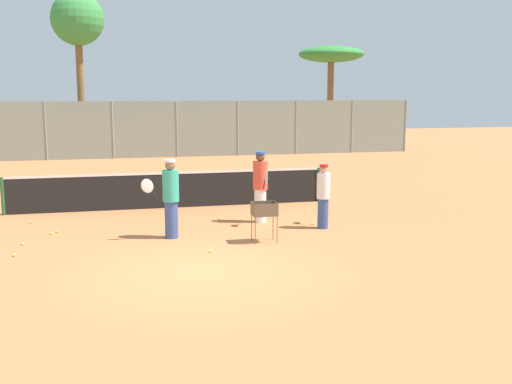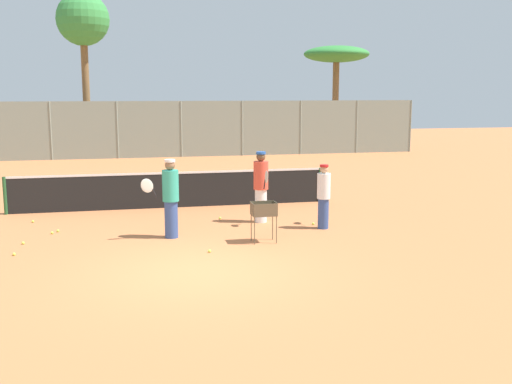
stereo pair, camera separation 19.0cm
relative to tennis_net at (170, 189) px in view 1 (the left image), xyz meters
name	(u,v)px [view 1 (the left image)]	position (x,y,z in m)	size (l,w,h in m)	color
ground_plane	(201,272)	(0.00, -6.56, -0.56)	(80.00, 80.00, 0.00)	#C67242
tennis_net	(170,189)	(0.00, 0.00, 0.00)	(9.37, 0.10, 1.07)	#26592D
back_fence	(145,130)	(0.00, 13.92, 0.91)	(29.42, 0.08, 2.93)	gray
tree_1	(78,22)	(-3.26, 16.89, 6.53)	(2.83, 2.83, 8.67)	brown
tree_2	(331,56)	(12.28, 19.87, 5.09)	(4.22, 4.22, 6.32)	brown
player_white_outfit	(260,186)	(2.15, -2.51, 0.41)	(0.39, 0.95, 1.87)	white
player_red_cap	(171,198)	(-0.30, -3.72, 0.41)	(0.93, 0.38, 1.86)	#334C8C
player_yellow_shirt	(323,195)	(3.52, -3.56, 0.29)	(0.49, 0.82, 1.62)	#334C8C
ball_cart	(264,212)	(1.72, -4.62, 0.14)	(0.56, 0.41, 0.93)	brown
tennis_ball_0	(313,223)	(3.40, -3.14, -0.52)	(0.07, 0.07, 0.07)	#D1E54C
tennis_ball_1	(23,244)	(-3.63, -3.65, -0.52)	(0.07, 0.07, 0.07)	#D1E54C
tennis_ball_2	(219,218)	(1.15, -1.93, -0.52)	(0.07, 0.07, 0.07)	#D1E54C
tennis_ball_3	(51,233)	(-3.11, -2.74, -0.52)	(0.07, 0.07, 0.07)	#D1E54C
tennis_ball_4	(57,231)	(-2.99, -2.56, -0.52)	(0.07, 0.07, 0.07)	#D1E54C
tennis_ball_5	(31,222)	(-3.75, -1.29, -0.52)	(0.07, 0.07, 0.07)	#D1E54C
tennis_ball_6	(14,255)	(-3.67, -4.60, -0.52)	(0.07, 0.07, 0.07)	#D1E54C
tennis_ball_7	(211,251)	(0.39, -5.23, -0.52)	(0.07, 0.07, 0.07)	#D1E54C
parked_car	(91,139)	(-2.93, 18.64, 0.10)	(4.20, 1.70, 1.60)	white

